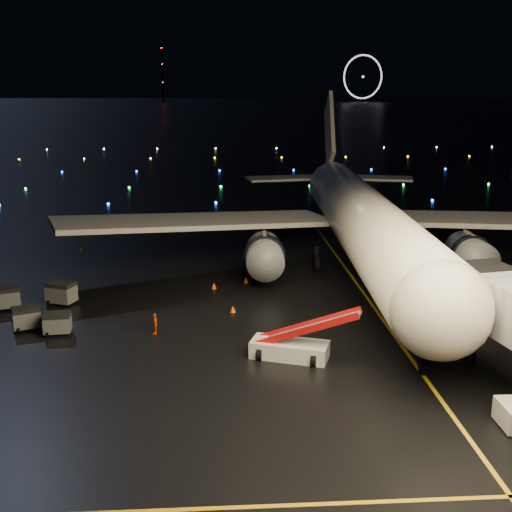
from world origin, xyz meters
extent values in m
plane|color=black|center=(0.00, 300.00, 0.00)|extent=(2000.00, 2000.00, 0.00)
cube|color=gold|center=(12.00, 15.00, 0.01)|extent=(0.25, 80.00, 0.02)
imported|color=#FF5004|center=(-4.82, 9.77, 0.77)|extent=(0.48, 0.94, 1.55)
cone|color=#F05A09|center=(0.79, 13.96, 0.26)|extent=(0.57, 0.57, 0.52)
cone|color=#F05A09|center=(-0.69, 20.12, 0.26)|extent=(0.61, 0.61, 0.52)
cone|color=#F05A09|center=(2.16, 21.65, 0.25)|extent=(0.47, 0.47, 0.50)
cone|color=#F05A09|center=(-14.95, 34.25, 0.23)|extent=(0.43, 0.43, 0.46)
cylinder|color=black|center=(-60.00, 740.00, 32.00)|extent=(1.80, 1.80, 64.00)
cube|color=slate|center=(-12.92, 16.82, 0.90)|extent=(2.53, 2.18, 1.80)
cube|color=slate|center=(-11.71, 10.22, 0.77)|extent=(1.92, 1.42, 1.55)
cube|color=slate|center=(-14.15, 11.33, 0.82)|extent=(2.30, 1.97, 1.65)
cube|color=slate|center=(-17.00, 15.88, 0.88)|extent=(2.44, 2.06, 1.76)
camera|label=1|loc=(-0.37, -33.09, 16.94)|focal=45.00mm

